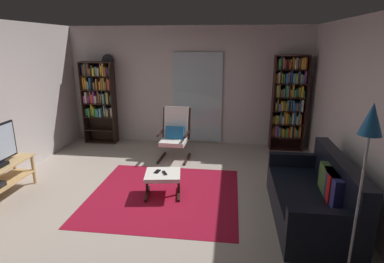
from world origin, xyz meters
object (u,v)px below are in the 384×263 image
object	(u,v)px
bookshelf_near_tv	(99,96)
bookshelf_near_sofa	(288,101)
ottoman	(163,177)
cell_phone	(157,171)
tv_remote	(165,173)
wall_clock	(108,61)
leather_sofa	(315,198)
floor_lamp_by_sofa	(369,137)
lounge_armchair	(175,132)

from	to	relation	value
bookshelf_near_tv	bookshelf_near_sofa	world-z (taller)	bookshelf_near_sofa
ottoman	cell_phone	xyz separation A→B (m)	(-0.09, 0.03, 0.07)
ottoman	bookshelf_near_sofa	bearing A→B (deg)	48.48
tv_remote	wall_clock	world-z (taller)	wall_clock
leather_sofa	floor_lamp_by_sofa	distance (m)	1.52
ottoman	tv_remote	size ratio (longest dim) A/B	4.07
tv_remote	cell_phone	world-z (taller)	tv_remote
lounge_armchair	wall_clock	bearing A→B (deg)	148.92
leather_sofa	bookshelf_near_sofa	bearing A→B (deg)	88.60
cell_phone	wall_clock	distance (m)	3.45
leather_sofa	cell_phone	xyz separation A→B (m)	(-2.19, 0.45, 0.06)
tv_remote	floor_lamp_by_sofa	size ratio (longest dim) A/B	0.08
bookshelf_near_sofa	tv_remote	xyz separation A→B (m)	(-2.14, -2.47, -0.69)
bookshelf_near_sofa	floor_lamp_by_sofa	world-z (taller)	bookshelf_near_sofa
lounge_armchair	cell_phone	xyz separation A→B (m)	(0.01, -1.59, -0.17)
bookshelf_near_sofa	tv_remote	distance (m)	3.34
bookshelf_near_tv	leather_sofa	world-z (taller)	bookshelf_near_tv
bookshelf_near_tv	floor_lamp_by_sofa	bearing A→B (deg)	-42.62
tv_remote	leather_sofa	bearing A→B (deg)	-39.02
lounge_armchair	floor_lamp_by_sofa	size ratio (longest dim) A/B	0.58
bookshelf_near_tv	lounge_armchair	bearing A→B (deg)	-23.31
tv_remote	floor_lamp_by_sofa	world-z (taller)	floor_lamp_by_sofa
cell_phone	floor_lamp_by_sofa	distance (m)	2.93
ottoman	wall_clock	xyz separation A→B (m)	(-1.79, 2.65, 1.55)
ottoman	wall_clock	size ratio (longest dim) A/B	2.02
bookshelf_near_sofa	leather_sofa	size ratio (longest dim) A/B	1.08
leather_sofa	floor_lamp_by_sofa	bearing A→B (deg)	-83.85
bookshelf_near_sofa	floor_lamp_by_sofa	size ratio (longest dim) A/B	1.14
bookshelf_near_sofa	lounge_armchair	bearing A→B (deg)	-159.96
bookshelf_near_sofa	ottoman	distance (m)	3.37
ottoman	bookshelf_near_tv	bearing A→B (deg)	129.13
tv_remote	bookshelf_near_sofa	bearing A→B (deg)	21.12
cell_phone	wall_clock	xyz separation A→B (m)	(-1.71, 2.61, 1.48)
bookshelf_near_tv	tv_remote	distance (m)	3.25
cell_phone	bookshelf_near_sofa	bearing A→B (deg)	55.81
ottoman	tv_remote	distance (m)	0.08
lounge_armchair	wall_clock	xyz separation A→B (m)	(-1.69, 1.02, 1.32)
bookshelf_near_tv	floor_lamp_by_sofa	world-z (taller)	bookshelf_near_tv
bookshelf_near_tv	lounge_armchair	world-z (taller)	bookshelf_near_tv
lounge_armchair	tv_remote	world-z (taller)	lounge_armchair
bookshelf_near_sofa	lounge_armchair	world-z (taller)	bookshelf_near_sofa
cell_phone	floor_lamp_by_sofa	bearing A→B (deg)	-23.49
bookshelf_near_tv	cell_phone	bearing A→B (deg)	-51.75
leather_sofa	lounge_armchair	size ratio (longest dim) A/B	1.82
bookshelf_near_tv	cell_phone	xyz separation A→B (m)	(1.89, -2.40, -0.72)
cell_phone	floor_lamp_by_sofa	xyz separation A→B (m)	(2.30, -1.46, 1.08)
cell_phone	wall_clock	size ratio (longest dim) A/B	0.48
bookshelf_near_sofa	floor_lamp_by_sofa	distance (m)	3.90
ottoman	tv_remote	world-z (taller)	tv_remote
floor_lamp_by_sofa	ottoman	bearing A→B (deg)	147.25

